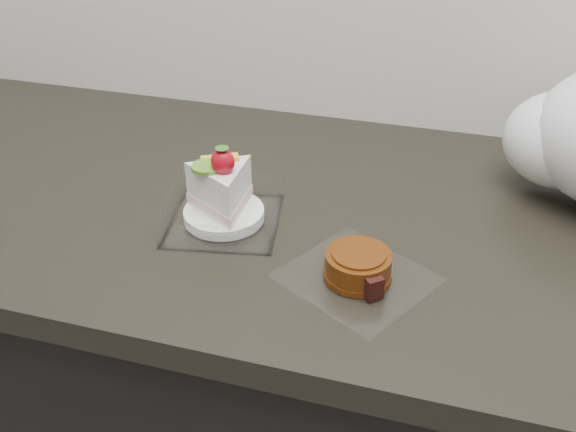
% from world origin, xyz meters
% --- Properties ---
extents(counter, '(2.04, 0.64, 0.90)m').
position_xyz_m(counter, '(0.00, 1.69, 0.45)').
color(counter, black).
rests_on(counter, ground).
extents(cake_tray, '(0.18, 0.18, 0.12)m').
position_xyz_m(cake_tray, '(-0.21, 1.61, 0.93)').
color(cake_tray, white).
rests_on(cake_tray, counter).
extents(mooncake_wrap, '(0.22, 0.21, 0.04)m').
position_xyz_m(mooncake_wrap, '(-0.01, 1.54, 0.92)').
color(mooncake_wrap, white).
rests_on(mooncake_wrap, counter).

